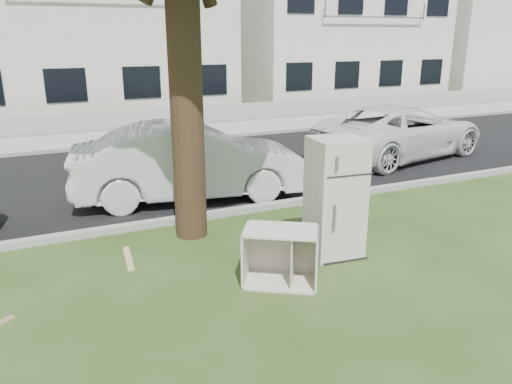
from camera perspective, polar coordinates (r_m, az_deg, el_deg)
name	(u,v)px	position (r m, az deg, el deg)	size (l,w,h in m)	color
ground	(255,273)	(7.38, -0.06, -9.20)	(120.00, 120.00, 0.00)	#293F16
road	(156,174)	(12.75, -11.33, 2.07)	(120.00, 7.00, 0.01)	black
kerb_near	(202,219)	(9.48, -6.22, -3.10)	(120.00, 0.18, 0.12)	gray
kerb_far	(129,146)	(16.13, -14.33, 5.06)	(120.00, 0.18, 0.12)	gray
sidewalk	(120,138)	(17.54, -15.23, 5.97)	(120.00, 2.80, 0.01)	gray
low_wall	(112,121)	(19.03, -16.15, 7.82)	(120.00, 0.15, 0.70)	gray
townhouse_center	(86,25)	(23.67, -18.84, 17.57)	(11.22, 8.16, 7.44)	silver
townhouse_right	(325,33)	(27.74, 7.89, 17.53)	(10.20, 8.16, 6.84)	white
filler_right	(505,37)	(37.44, 26.60, 15.52)	(16.00, 9.00, 6.40)	silver
fridge	(335,198)	(7.75, 9.04, -0.66)	(0.77, 0.71, 1.86)	beige
cabinet	(281,256)	(6.95, 2.87, -7.33)	(1.02, 0.63, 0.80)	silver
plank_c	(129,258)	(8.04, -14.36, -7.36)	(0.89, 0.10, 0.02)	tan
car_center	(190,162)	(10.52, -7.51, 3.45)	(1.68, 4.82, 1.59)	silver
car_right	(401,131)	(14.74, 16.19, 6.71)	(2.45, 5.32, 1.48)	silver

